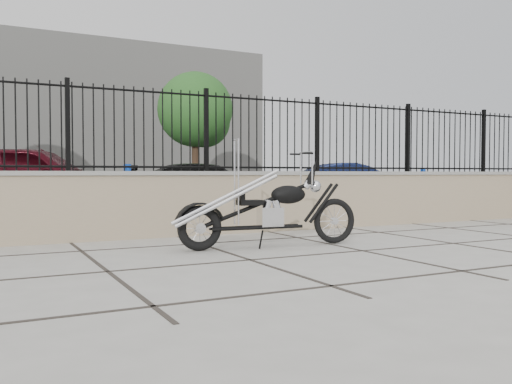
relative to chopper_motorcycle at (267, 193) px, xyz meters
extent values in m
plane|color=#99968E|center=(0.87, -0.80, -0.69)|extent=(90.00, 90.00, 0.00)
plane|color=black|center=(0.87, 11.70, -0.69)|extent=(30.00, 30.00, 0.00)
cube|color=gray|center=(0.87, 1.70, -0.21)|extent=(14.00, 0.36, 0.96)
cube|color=black|center=(0.87, 1.70, 0.87)|extent=(14.00, 0.08, 1.20)
cube|color=beige|center=(0.87, 25.70, 3.31)|extent=(22.00, 6.00, 8.00)
imported|color=#3E0811|center=(-2.23, 6.36, 0.09)|extent=(4.91, 3.43, 1.55)
imported|color=black|center=(1.84, 6.47, -0.10)|extent=(4.28, 2.49, 1.17)
imported|color=#10183B|center=(6.40, 6.70, -0.08)|extent=(3.91, 2.34, 1.22)
cylinder|color=#0B56AB|center=(-0.88, 3.58, -0.14)|extent=(0.16, 0.16, 1.09)
cylinder|color=#0D1ACB|center=(3.72, 3.97, -0.24)|extent=(0.14, 0.14, 0.89)
cylinder|color=#0E31D2|center=(6.62, 4.13, -0.16)|extent=(0.13, 0.13, 1.04)
cylinder|color=#382619|center=(5.06, 15.95, 0.82)|extent=(0.30, 0.30, 3.01)
sphere|color=#326827|center=(5.06, 15.95, 3.13)|extent=(3.21, 3.21, 3.21)
camera|label=1|loc=(-3.19, -5.95, 0.25)|focal=38.00mm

